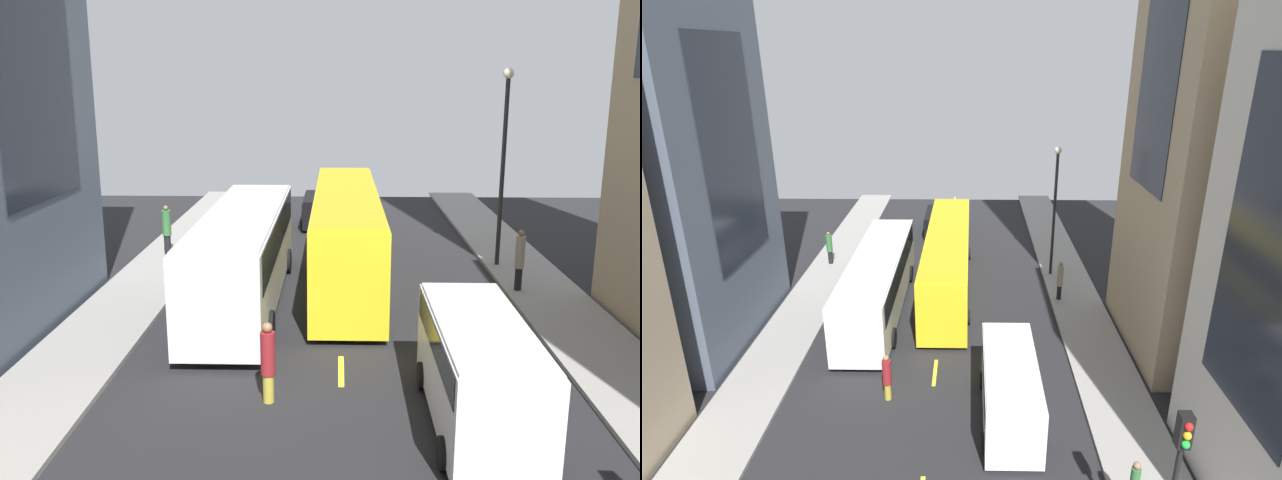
{
  "view_description": "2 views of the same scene",
  "coord_description": "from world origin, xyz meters",
  "views": [
    {
      "loc": [
        -0.12,
        -24.38,
        7.94
      ],
      "look_at": [
        -0.76,
        -0.51,
        2.17
      ],
      "focal_mm": 38.04,
      "sensor_mm": 36.0,
      "label": 1
    },
    {
      "loc": [
        1.57,
        -26.62,
        13.76
      ],
      "look_at": [
        1.02,
        3.71,
        2.37
      ],
      "focal_mm": 29.0,
      "sensor_mm": 36.0,
      "label": 2
    }
  ],
  "objects": [
    {
      "name": "lane_stripe_6",
      "position": [
        0.0,
        21.0,
        0.01
      ],
      "size": [
        0.16,
        2.0,
        0.01
      ],
      "primitive_type": "cube",
      "color": "yellow",
      "rests_on": "ground"
    },
    {
      "name": "sidewalk_west",
      "position": [
        -7.62,
        0.0,
        0.07
      ],
      "size": [
        2.9,
        44.0,
        0.15
      ],
      "primitive_type": "cube",
      "color": "gray",
      "rests_on": "ground"
    },
    {
      "name": "traffic_light_near_corner",
      "position": [
        6.58,
        -16.85,
        4.11
      ],
      "size": [
        0.32,
        0.44,
        5.68
      ],
      "color": "black",
      "rests_on": "ground"
    },
    {
      "name": "pedestrian_waiting_curb",
      "position": [
        6.65,
        0.07,
        1.38
      ],
      "size": [
        0.35,
        0.35,
        2.31
      ],
      "rotation": [
        0.0,
        0.0,
        3.2
      ],
      "color": "black",
      "rests_on": "ground"
    },
    {
      "name": "lane_stripe_4",
      "position": [
        0.0,
        7.0,
        0.01
      ],
      "size": [
        0.16,
        2.0,
        0.01
      ],
      "primitive_type": "cube",
      "color": "yellow",
      "rests_on": "ground"
    },
    {
      "name": "lane_stripe_5",
      "position": [
        0.0,
        14.0,
        0.01
      ],
      "size": [
        0.16,
        2.0,
        0.01
      ],
      "primitive_type": "cube",
      "color": "yellow",
      "rests_on": "ground"
    },
    {
      "name": "streetlamp_near",
      "position": [
        6.68,
        3.63,
        5.04
      ],
      "size": [
        0.44,
        0.44,
        8.13
      ],
      "color": "black",
      "rests_on": "ground"
    },
    {
      "name": "car_black_0",
      "position": [
        -1.01,
        11.85,
        0.97
      ],
      "size": [
        2.08,
        4.19,
        1.64
      ],
      "color": "black",
      "rests_on": "ground"
    },
    {
      "name": "city_bus_white",
      "position": [
        -3.45,
        -1.13,
        2.01
      ],
      "size": [
        2.8,
        12.21,
        3.35
      ],
      "color": "silver",
      "rests_on": "ground"
    },
    {
      "name": "lane_stripe_3",
      "position": [
        0.0,
        0.0,
        0.01
      ],
      "size": [
        0.16,
        2.0,
        0.01
      ],
      "primitive_type": "cube",
      "color": "yellow",
      "rests_on": "ground"
    },
    {
      "name": "sidewalk_east",
      "position": [
        7.62,
        0.0,
        0.07
      ],
      "size": [
        2.9,
        44.0,
        0.15
      ],
      "primitive_type": "cube",
      "color": "gray",
      "rests_on": "ground"
    },
    {
      "name": "delivery_van_white",
      "position": [
        3.12,
        -9.88,
        1.52
      ],
      "size": [
        2.25,
        6.02,
        2.58
      ],
      "color": "white",
      "rests_on": "ground"
    },
    {
      "name": "streetcar_yellow",
      "position": [
        0.21,
        1.86,
        2.13
      ],
      "size": [
        2.7,
        14.29,
        3.59
      ],
      "color": "yellow",
      "rests_on": "ground"
    },
    {
      "name": "lane_stripe_2",
      "position": [
        0.0,
        -7.0,
        0.01
      ],
      "size": [
        0.16,
        2.0,
        0.01
      ],
      "primitive_type": "cube",
      "color": "yellow",
      "rests_on": "ground"
    },
    {
      "name": "pedestrian_crossing_mid",
      "position": [
        -7.79,
        5.05,
        1.31
      ],
      "size": [
        0.4,
        0.4,
        2.21
      ],
      "rotation": [
        0.0,
        0.0,
        5.67
      ],
      "color": "black",
      "rests_on": "ground"
    },
    {
      "name": "pedestrian_walking_far",
      "position": [
        -1.82,
        -8.86,
        1.11
      ],
      "size": [
        0.37,
        0.37,
        2.1
      ],
      "rotation": [
        0.0,
        0.0,
        1.1
      ],
      "color": "gold",
      "rests_on": "ground"
    },
    {
      "name": "ground_plane",
      "position": [
        0.0,
        0.0,
        0.0
      ],
      "size": [
        42.15,
        42.15,
        0.0
      ],
      "primitive_type": "plane",
      "color": "black"
    }
  ]
}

